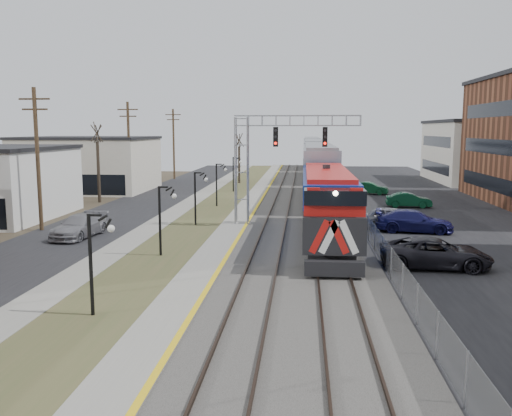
# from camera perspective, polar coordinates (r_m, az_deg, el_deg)

# --- Properties ---
(street_west) EXTENTS (7.00, 120.00, 0.04)m
(street_west) POSITION_cam_1_polar(r_m,az_deg,el_deg) (49.42, -13.33, -0.22)
(street_west) COLOR black
(street_west) RESTS_ON ground
(sidewalk) EXTENTS (2.00, 120.00, 0.08)m
(sidewalk) POSITION_cam_1_polar(r_m,az_deg,el_deg) (48.20, -8.24, -0.27)
(sidewalk) COLOR gray
(sidewalk) RESTS_ON ground
(grass_median) EXTENTS (4.00, 120.00, 0.06)m
(grass_median) POSITION_cam_1_polar(r_m,az_deg,el_deg) (47.61, -4.73, -0.33)
(grass_median) COLOR #414A27
(grass_median) RESTS_ON ground
(platform) EXTENTS (2.00, 120.00, 0.24)m
(platform) POSITION_cam_1_polar(r_m,az_deg,el_deg) (47.18, -1.13, -0.27)
(platform) COLOR gray
(platform) RESTS_ON ground
(ballast_bed) EXTENTS (8.00, 120.00, 0.20)m
(ballast_bed) POSITION_cam_1_polar(r_m,az_deg,el_deg) (46.92, 4.95, -0.37)
(ballast_bed) COLOR #595651
(ballast_bed) RESTS_ON ground
(parking_lot) EXTENTS (16.00, 120.00, 0.04)m
(parking_lot) POSITION_cam_1_polar(r_m,az_deg,el_deg) (48.44, 19.29, -0.63)
(parking_lot) COLOR black
(parking_lot) RESTS_ON ground
(platform_edge) EXTENTS (0.24, 120.00, 0.01)m
(platform_edge) POSITION_cam_1_polar(r_m,az_deg,el_deg) (47.08, -0.07, -0.13)
(platform_edge) COLOR gold
(platform_edge) RESTS_ON platform
(track_near) EXTENTS (1.58, 120.00, 0.15)m
(track_near) POSITION_cam_1_polar(r_m,az_deg,el_deg) (46.93, 2.51, -0.13)
(track_near) COLOR #2D2119
(track_near) RESTS_ON ballast_bed
(track_far) EXTENTS (1.58, 120.00, 0.15)m
(track_far) POSITION_cam_1_polar(r_m,az_deg,el_deg) (46.92, 6.78, -0.18)
(track_far) COLOR #2D2119
(track_far) RESTS_ON ballast_bed
(train) EXTENTS (3.00, 85.85, 5.33)m
(train) POSITION_cam_1_polar(r_m,az_deg,el_deg) (69.39, 6.26, 4.75)
(train) COLOR navy
(train) RESTS_ON ground
(signal_gantry) EXTENTS (9.00, 1.07, 8.15)m
(signal_gantry) POSITION_cam_1_polar(r_m,az_deg,el_deg) (39.51, 0.97, 6.04)
(signal_gantry) COLOR gray
(signal_gantry) RESTS_ON ground
(lampposts) EXTENTS (0.14, 62.14, 4.00)m
(lampposts) POSITION_cam_1_polar(r_m,az_deg,el_deg) (31.16, -9.95, -1.32)
(lampposts) COLOR black
(lampposts) RESTS_ON ground
(utility_poles) EXTENTS (0.28, 80.28, 10.00)m
(utility_poles) POSITION_cam_1_polar(r_m,az_deg,el_deg) (40.88, -21.99, 4.69)
(utility_poles) COLOR #4C3823
(utility_poles) RESTS_ON ground
(fence) EXTENTS (0.04, 120.00, 1.60)m
(fence) POSITION_cam_1_polar(r_m,az_deg,el_deg) (47.01, 10.09, 0.41)
(fence) COLOR gray
(fence) RESTS_ON ground
(bare_trees) EXTENTS (12.30, 42.30, 5.95)m
(bare_trees) POSITION_cam_1_polar(r_m,az_deg,el_deg) (53.18, -13.30, 3.28)
(bare_trees) COLOR #382D23
(bare_trees) RESTS_ON ground
(car_lot_c) EXTENTS (5.81, 3.06, 1.56)m
(car_lot_c) POSITION_cam_1_polar(r_m,az_deg,el_deg) (29.48, 18.38, -4.59)
(car_lot_c) COLOR black
(car_lot_c) RESTS_ON ground
(car_lot_d) EXTENTS (5.50, 2.81, 1.53)m
(car_lot_d) POSITION_cam_1_polar(r_m,az_deg,el_deg) (39.25, 16.30, -1.39)
(car_lot_d) COLOR #16164E
(car_lot_d) RESTS_ON ground
(car_lot_e) EXTENTS (4.73, 2.60, 1.52)m
(car_lot_e) POSITION_cam_1_polar(r_m,az_deg,el_deg) (40.59, 14.10, -1.00)
(car_lot_e) COLOR gray
(car_lot_e) RESTS_ON ground
(car_lot_f) EXTENTS (4.18, 1.71, 1.35)m
(car_lot_f) POSITION_cam_1_polar(r_m,az_deg,el_deg) (51.54, 15.77, 0.77)
(car_lot_f) COLOR #0D4428
(car_lot_f) RESTS_ON ground
(car_street_b) EXTENTS (2.66, 5.33, 1.49)m
(car_street_b) POSITION_cam_1_polar(r_m,az_deg,el_deg) (37.77, -18.11, -1.87)
(car_street_b) COLOR gray
(car_street_b) RESTS_ON ground
(car_lot_g) EXTENTS (4.26, 2.36, 1.33)m
(car_lot_g) POSITION_cam_1_polar(r_m,az_deg,el_deg) (60.98, 11.88, 2.02)
(car_lot_g) COLOR #0D4223
(car_lot_g) RESTS_ON ground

